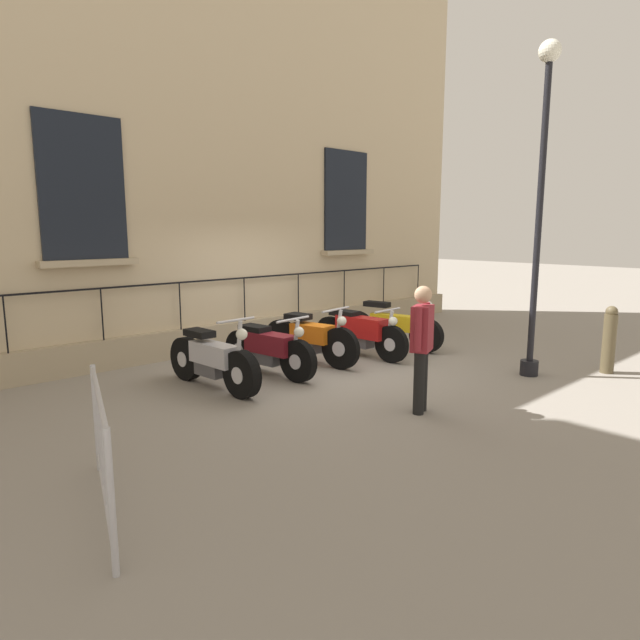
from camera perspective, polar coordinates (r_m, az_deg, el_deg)
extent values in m
plane|color=gray|center=(9.31, -0.11, -4.84)|extent=(60.00, 60.00, 0.00)
cube|color=#C6B28E|center=(11.20, -9.64, 18.52)|extent=(0.60, 13.35, 8.17)
cube|color=tan|center=(10.94, -7.99, -1.38)|extent=(0.20, 13.35, 0.51)
cube|color=black|center=(12.71, 2.74, 12.41)|extent=(0.06, 1.33, 2.23)
cube|color=tan|center=(12.65, 2.95, 7.14)|extent=(0.24, 1.53, 0.10)
cube|color=black|center=(9.47, -23.71, 12.63)|extent=(0.06, 1.33, 2.23)
cube|color=tan|center=(9.39, -23.07, 5.57)|extent=(0.24, 1.53, 0.10)
cube|color=black|center=(10.76, -8.00, 4.41)|extent=(0.03, 11.22, 0.03)
cylinder|color=black|center=(9.11, -30.18, -0.43)|extent=(0.02, 0.02, 0.85)
cylinder|color=black|center=(9.50, -21.94, 0.54)|extent=(0.02, 0.02, 0.85)
cylinder|color=black|center=(10.07, -14.50, 1.41)|extent=(0.02, 0.02, 0.85)
cylinder|color=black|center=(10.80, -7.95, 2.15)|extent=(0.02, 0.02, 0.85)
cylinder|color=black|center=(11.65, -2.29, 2.77)|extent=(0.02, 0.02, 0.85)
cylinder|color=black|center=(12.60, 2.56, 3.28)|extent=(0.02, 0.02, 0.85)
cylinder|color=black|center=(13.63, 6.71, 3.70)|extent=(0.02, 0.02, 0.85)
cylinder|color=black|center=(14.72, 10.27, 4.04)|extent=(0.02, 0.02, 0.85)
cylinder|color=black|center=(7.57, -8.23, -5.69)|extent=(0.68, 0.20, 0.67)
cylinder|color=silver|center=(7.57, -8.23, -5.69)|extent=(0.25, 0.19, 0.24)
cylinder|color=black|center=(8.65, -13.86, -3.95)|extent=(0.68, 0.20, 0.67)
cylinder|color=silver|center=(8.65, -13.86, -3.95)|extent=(0.25, 0.19, 0.24)
cube|color=#B2B2BC|center=(8.01, -11.07, -3.50)|extent=(0.89, 0.34, 0.30)
cube|color=#4C4C51|center=(8.15, -11.43, -4.93)|extent=(0.54, 0.26, 0.24)
cube|color=black|center=(8.25, -12.57, -1.35)|extent=(0.50, 0.29, 0.10)
cylinder|color=silver|center=(7.52, -8.54, -2.87)|extent=(0.16, 0.07, 0.75)
cylinder|color=silver|center=(7.49, -8.84, -0.02)|extent=(0.08, 0.63, 0.04)
sphere|color=white|center=(7.43, -8.24, -1.49)|extent=(0.16, 0.16, 0.16)
cylinder|color=silver|center=(8.40, -11.19, -5.32)|extent=(0.79, 0.13, 0.08)
cylinder|color=black|center=(8.27, -2.31, -4.34)|extent=(0.67, 0.22, 0.66)
cylinder|color=silver|center=(8.27, -2.31, -4.34)|extent=(0.25, 0.19, 0.23)
cylinder|color=black|center=(9.15, -8.26, -3.08)|extent=(0.67, 0.22, 0.66)
cylinder|color=silver|center=(9.15, -8.26, -3.08)|extent=(0.25, 0.19, 0.23)
cube|color=maroon|center=(8.62, -5.22, -2.45)|extent=(0.92, 0.43, 0.32)
cube|color=#4C4C51|center=(8.74, -5.67, -3.84)|extent=(0.56, 0.32, 0.23)
cube|color=black|center=(8.84, -6.90, -0.89)|extent=(0.53, 0.35, 0.10)
cylinder|color=silver|center=(8.23, -2.58, -2.14)|extent=(0.17, 0.08, 0.64)
cylinder|color=silver|center=(8.21, -2.86, 0.07)|extent=(0.13, 0.70, 0.04)
sphere|color=white|center=(8.16, -2.23, -1.26)|extent=(0.16, 0.16, 0.16)
cylinder|color=silver|center=(9.01, -5.63, -4.19)|extent=(0.80, 0.18, 0.08)
cylinder|color=black|center=(9.02, 2.18, -3.00)|extent=(0.72, 0.24, 0.71)
cylinder|color=silver|center=(9.02, 2.18, -3.00)|extent=(0.27, 0.18, 0.25)
cylinder|color=black|center=(9.80, -4.07, -2.01)|extent=(0.72, 0.24, 0.71)
cylinder|color=silver|center=(9.80, -4.07, -2.01)|extent=(0.27, 0.18, 0.25)
cube|color=orange|center=(9.33, -0.84, -1.37)|extent=(0.79, 0.47, 0.31)
cube|color=#4C4C51|center=(9.43, -1.32, -2.66)|extent=(0.48, 0.35, 0.25)
cube|color=black|center=(9.47, -2.32, 0.37)|extent=(0.46, 0.37, 0.10)
cylinder|color=silver|center=(8.98, 1.93, -0.96)|extent=(0.17, 0.09, 0.65)
cylinder|color=silver|center=(8.96, 1.68, 1.11)|extent=(0.17, 0.74, 0.04)
sphere|color=white|center=(8.92, 2.30, -0.10)|extent=(0.16, 0.16, 0.16)
cylinder|color=silver|center=(9.68, -1.26, -3.09)|extent=(0.67, 0.20, 0.08)
cylinder|color=black|center=(9.54, 7.53, -2.54)|extent=(0.66, 0.16, 0.66)
cylinder|color=silver|center=(9.54, 7.53, -2.54)|extent=(0.24, 0.14, 0.23)
cylinder|color=black|center=(10.43, 1.07, -1.43)|extent=(0.66, 0.16, 0.66)
cylinder|color=silver|center=(10.43, 1.07, -1.43)|extent=(0.24, 0.14, 0.23)
cube|color=red|center=(9.89, 4.40, -0.73)|extent=(1.02, 0.39, 0.37)
cube|color=#4C4C51|center=(10.00, 3.93, -2.11)|extent=(0.62, 0.30, 0.23)
cube|color=black|center=(10.11, 2.64, 0.73)|extent=(0.58, 0.33, 0.10)
cylinder|color=silver|center=(9.51, 7.32, -0.77)|extent=(0.16, 0.07, 0.60)
cylinder|color=silver|center=(9.49, 7.12, 1.02)|extent=(0.09, 0.71, 0.04)
sphere|color=white|center=(9.45, 7.68, -0.13)|extent=(0.16, 0.16, 0.16)
cylinder|color=silver|center=(10.29, 3.69, -2.44)|extent=(0.91, 0.14, 0.08)
cylinder|color=black|center=(10.40, 11.12, -1.66)|extent=(0.67, 0.28, 0.65)
cylinder|color=silver|center=(10.40, 11.12, -1.66)|extent=(0.26, 0.22, 0.23)
cylinder|color=black|center=(11.10, 3.99, -0.79)|extent=(0.67, 0.28, 0.65)
cylinder|color=silver|center=(11.10, 3.99, -0.79)|extent=(0.26, 0.22, 0.23)
cube|color=gold|center=(10.67, 7.70, -0.23)|extent=(0.95, 0.43, 0.30)
cube|color=#4C4C51|center=(10.76, 7.20, -1.36)|extent=(0.58, 0.31, 0.23)
cube|color=black|center=(10.80, 6.01, 1.66)|extent=(0.55, 0.32, 0.10)
cylinder|color=silver|center=(10.35, 10.94, 0.45)|extent=(0.17, 0.09, 0.77)
cylinder|color=silver|center=(10.32, 10.75, 2.56)|extent=(0.14, 0.55, 0.04)
sphere|color=white|center=(10.30, 11.33, 1.52)|extent=(0.16, 0.16, 0.16)
cylinder|color=silver|center=(10.99, 6.72, -1.73)|extent=(0.82, 0.24, 0.08)
cylinder|color=black|center=(9.33, 21.13, -4.71)|extent=(0.28, 0.28, 0.24)
cylinder|color=black|center=(9.07, 22.01, 9.49)|extent=(0.10, 0.10, 4.82)
sphere|color=white|center=(9.42, 23.03, 24.60)|extent=(0.33, 0.33, 0.33)
cylinder|color=#B7B7BF|center=(5.69, -22.48, -9.52)|extent=(0.05, 0.05, 1.05)
cylinder|color=#B7B7BF|center=(4.01, -21.08, -17.57)|extent=(0.05, 0.05, 1.05)
cylinder|color=#B7B7BF|center=(4.68, -22.29, -7.22)|extent=(1.73, 0.59, 0.04)
cylinder|color=#B7B7BF|center=(4.99, -21.63, -16.85)|extent=(1.73, 0.59, 0.04)
cylinder|color=#B7B7BF|center=(5.32, -22.32, -9.96)|extent=(0.02, 0.02, 0.87)
cylinder|color=#B7B7BF|center=(4.98, -22.09, -11.29)|extent=(0.02, 0.02, 0.87)
cylinder|color=#B7B7BF|center=(4.64, -21.83, -12.81)|extent=(0.02, 0.02, 0.87)
cylinder|color=#B7B7BF|center=(4.31, -21.52, -14.56)|extent=(0.02, 0.02, 0.87)
cylinder|color=brown|center=(9.93, 28.11, -2.21)|extent=(0.21, 0.21, 0.97)
sphere|color=brown|center=(9.85, 28.35, 0.78)|extent=(0.18, 0.18, 0.18)
cylinder|color=black|center=(6.96, 10.37, -6.55)|extent=(0.14, 0.14, 0.80)
cylinder|color=black|center=(7.11, 10.67, -6.22)|extent=(0.14, 0.14, 0.80)
cube|color=maroon|center=(6.88, 10.70, -0.87)|extent=(0.35, 0.42, 0.57)
sphere|color=tan|center=(6.82, 10.81, 2.64)|extent=(0.22, 0.22, 0.22)
cylinder|color=maroon|center=(6.66, 10.28, -0.94)|extent=(0.09, 0.09, 0.54)
cylinder|color=maroon|center=(7.08, 11.10, -0.34)|extent=(0.09, 0.09, 0.54)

